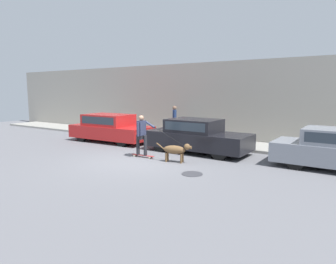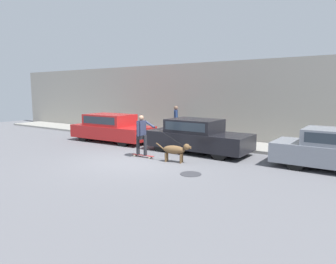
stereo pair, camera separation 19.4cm
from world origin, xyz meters
TOP-DOWN VIEW (x-y plane):
  - ground_plane at (0.00, 0.00)m, footprint 36.00×36.00m
  - back_wall at (0.00, 6.00)m, footprint 32.00×0.30m
  - sidewalk_curb at (0.00, 4.76)m, footprint 30.00×2.14m
  - parked_car_0 at (-3.76, 2.55)m, footprint 4.26×1.88m
  - parked_car_1 at (1.08, 2.55)m, footprint 4.31×1.81m
  - dog at (1.28, 0.59)m, footprint 1.31×0.46m
  - skateboarder at (-0.23, 0.58)m, footprint 2.38×0.53m
  - pedestrian_with_bag at (-1.40, 4.80)m, footprint 0.45×0.61m
  - manhole_cover at (2.51, -0.44)m, footprint 0.64×0.64m

SIDE VIEW (x-z plane):
  - ground_plane at x=0.00m, z-range 0.00..0.00m
  - manhole_cover at x=2.51m, z-range 0.00..0.01m
  - sidewalk_curb at x=0.00m, z-range 0.00..0.12m
  - dog at x=1.28m, z-range 0.10..0.79m
  - parked_car_1 at x=1.08m, z-range -0.03..1.34m
  - parked_car_0 at x=-3.76m, z-range -0.02..1.35m
  - skateboarder at x=-0.23m, z-range 0.11..1.71m
  - pedestrian_with_bag at x=-1.40m, z-range 0.21..1.85m
  - back_wall at x=0.00m, z-range 0.00..3.97m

